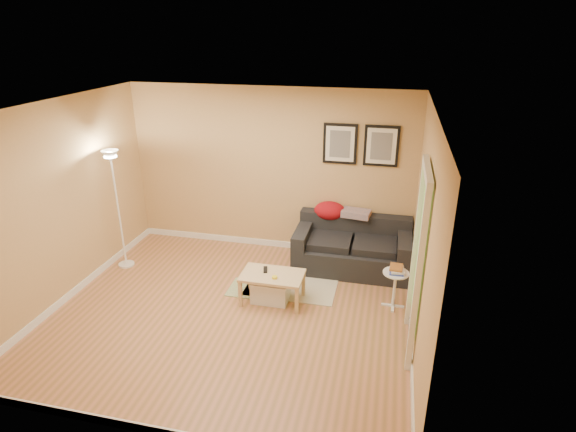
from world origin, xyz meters
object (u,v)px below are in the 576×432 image
Objects in this scene: sofa at (352,246)px; coffee_table at (272,288)px; book_stack at (397,269)px; side_table at (394,290)px; storage_bin at (271,290)px; floor_lamp at (119,213)px.

coffee_table is at bearing -128.90° from sofa.
coffee_table is at bearing 174.80° from book_stack.
book_stack reaches higher than side_table.
sofa is 2.09× the size of coffee_table.
side_table is at bearing -55.39° from sofa.
side_table is at bearing 7.33° from storage_bin.
sofa reaches higher than book_stack.
book_stack reaches higher than coffee_table.
book_stack is at bearing 73.60° from side_table.
sofa is 3.33× the size of side_table.
book_stack is at bearing -3.10° from floor_lamp.
floor_lamp reaches higher than side_table.
book_stack is (1.58, 0.25, 0.34)m from coffee_table.
sofa reaches higher than side_table.
side_table reaches higher than coffee_table.
sofa is at bearing 11.56° from floor_lamp.
sofa is 1.13m from book_stack.
floor_lamp reaches higher than storage_bin.
floor_lamp is at bearing -168.44° from sofa.
sofa is at bearing 49.68° from storage_bin.
storage_bin is (-0.96, -1.13, -0.22)m from sofa.
coffee_table is (-0.93, -1.15, -0.17)m from sofa.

